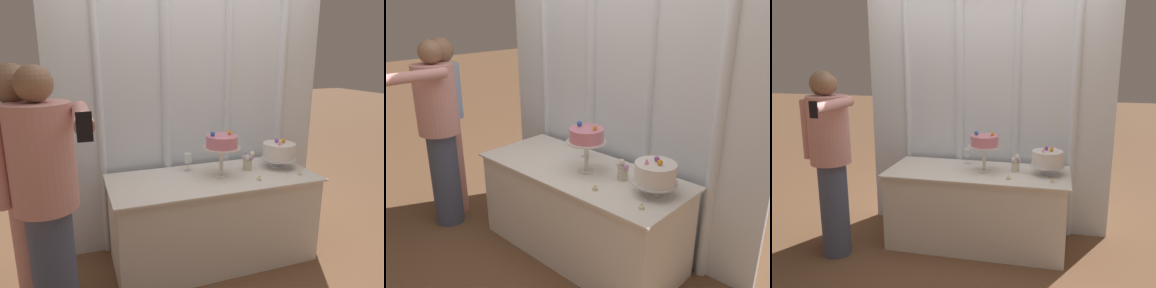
% 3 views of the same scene
% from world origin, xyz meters
% --- Properties ---
extents(ground_plane, '(24.00, 24.00, 0.00)m').
position_xyz_m(ground_plane, '(0.00, 0.00, 0.00)').
color(ground_plane, brown).
extents(draped_curtain, '(2.46, 0.16, 2.86)m').
position_xyz_m(draped_curtain, '(0.02, 0.52, 1.54)').
color(draped_curtain, silver).
rests_on(draped_curtain, ground_plane).
extents(cake_table, '(1.68, 0.72, 0.73)m').
position_xyz_m(cake_table, '(0.00, 0.10, 0.37)').
color(cake_table, white).
rests_on(cake_table, ground_plane).
extents(cake_display_nearleft, '(0.30, 0.30, 0.38)m').
position_xyz_m(cake_display_nearleft, '(0.06, 0.09, 1.01)').
color(cake_display_nearleft, silver).
rests_on(cake_display_nearleft, cake_table).
extents(cake_display_nearright, '(0.30, 0.30, 0.26)m').
position_xyz_m(cake_display_nearright, '(0.63, 0.13, 0.88)').
color(cake_display_nearright, silver).
rests_on(cake_display_nearright, cake_table).
extents(wine_glass, '(0.07, 0.07, 0.15)m').
position_xyz_m(wine_glass, '(-0.15, 0.31, 0.84)').
color(wine_glass, silver).
rests_on(wine_glass, cake_table).
extents(flower_vase, '(0.09, 0.10, 0.18)m').
position_xyz_m(flower_vase, '(0.34, 0.16, 0.80)').
color(flower_vase, beige).
rests_on(flower_vase, cake_table).
extents(tealight_far_left, '(0.04, 0.04, 0.04)m').
position_xyz_m(tealight_far_left, '(0.31, -0.09, 0.74)').
color(tealight_far_left, beige).
rests_on(tealight_far_left, cake_table).
extents(tealight_near_left, '(0.04, 0.04, 0.04)m').
position_xyz_m(tealight_near_left, '(0.68, -0.09, 0.74)').
color(tealight_near_left, beige).
rests_on(tealight_near_left, cake_table).
extents(guest_girl_blue_dress, '(0.51, 0.69, 1.65)m').
position_xyz_m(guest_girl_blue_dress, '(-1.21, -0.40, 0.91)').
color(guest_girl_blue_dress, '#4C5675').
rests_on(guest_girl_blue_dress, ground_plane).
extents(guest_man_pink_jacket, '(0.43, 0.36, 1.65)m').
position_xyz_m(guest_man_pink_jacket, '(-1.33, -0.24, 0.93)').
color(guest_man_pink_jacket, '#D6938E').
rests_on(guest_man_pink_jacket, ground_plane).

